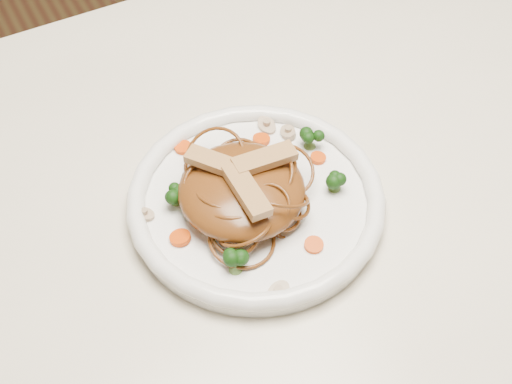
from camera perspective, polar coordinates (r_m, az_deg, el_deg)
name	(u,v)px	position (r m, az deg, el deg)	size (l,w,h in m)	color
table	(311,223)	(0.91, 4.30, -2.45)	(1.20, 0.80, 0.75)	#EDE4C9
plate	(256,205)	(0.79, 0.00, -1.01)	(0.27, 0.27, 0.02)	white
noodle_mound	(242,190)	(0.76, -1.12, 0.14)	(0.13, 0.13, 0.04)	#603112
chicken_a	(264,159)	(0.75, 0.67, 2.59)	(0.07, 0.02, 0.01)	tan
chicken_b	(215,162)	(0.75, -3.18, 2.31)	(0.06, 0.02, 0.01)	tan
chicken_c	(247,191)	(0.73, -0.74, 0.11)	(0.07, 0.02, 0.01)	tan
broccoli_0	(310,138)	(0.83, 4.26, 4.22)	(0.02, 0.02, 0.03)	#10330A
broccoli_1	(176,193)	(0.78, -6.28, -0.07)	(0.02, 0.02, 0.03)	#10330A
broccoli_2	(235,261)	(0.72, -1.63, -5.38)	(0.03, 0.03, 0.03)	#10330A
broccoli_3	(336,179)	(0.79, 6.22, 1.05)	(0.03, 0.03, 0.03)	#10330A
carrot_0	(261,139)	(0.84, 0.42, 4.13)	(0.02, 0.02, 0.01)	#E23B08
carrot_1	(180,238)	(0.75, -5.93, -3.56)	(0.02, 0.02, 0.01)	#E23B08
carrot_2	(318,158)	(0.82, 4.86, 2.66)	(0.02, 0.02, 0.01)	#E23B08
carrot_3	(183,148)	(0.83, -5.69, 3.47)	(0.02, 0.02, 0.01)	#E23B08
carrot_4	(314,245)	(0.75, 4.53, -4.14)	(0.02, 0.02, 0.01)	#E23B08
mushroom_0	(278,293)	(0.71, 1.74, -7.84)	(0.03, 0.03, 0.01)	beige
mushroom_1	(288,133)	(0.85, 2.52, 4.65)	(0.02, 0.02, 0.01)	beige
mushroom_2	(145,215)	(0.78, -8.67, -1.75)	(0.02, 0.02, 0.01)	beige
mushroom_3	(267,126)	(0.85, 0.84, 5.19)	(0.03, 0.03, 0.01)	beige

